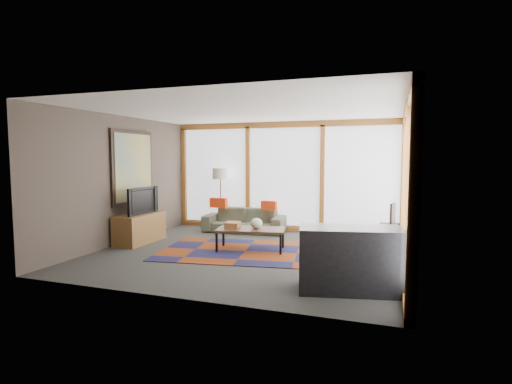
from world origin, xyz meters
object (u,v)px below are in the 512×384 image
(bookshelf, at_px, (388,247))
(television, at_px, (139,201))
(coffee_table, at_px, (251,240))
(bar_counter, at_px, (351,259))
(floor_lamp, at_px, (221,199))
(tv_console, at_px, (140,228))
(sofa, at_px, (244,220))

(bookshelf, xyz_separation_m, television, (-4.87, -0.12, 0.62))
(coffee_table, xyz_separation_m, bar_counter, (2.02, -1.71, 0.21))
(bar_counter, bearing_deg, coffee_table, 127.43)
(floor_lamp, bearing_deg, bookshelf, -24.82)
(coffee_table, xyz_separation_m, tv_console, (-2.41, -0.08, 0.09))
(bar_counter, bearing_deg, bookshelf, 63.29)
(bookshelf, distance_m, television, 4.92)
(floor_lamp, height_order, bookshelf, floor_lamp)
(floor_lamp, bearing_deg, tv_console, -116.37)
(floor_lamp, distance_m, tv_console, 2.20)
(bar_counter, bearing_deg, sofa, 116.95)
(sofa, height_order, coffee_table, sofa)
(floor_lamp, relative_size, coffee_table, 1.19)
(coffee_table, bearing_deg, tv_console, -178.09)
(floor_lamp, height_order, television, floor_lamp)
(television, bearing_deg, tv_console, 44.81)
(bookshelf, height_order, bar_counter, bar_counter)
(bar_counter, bearing_deg, television, 147.54)
(bookshelf, height_order, tv_console, tv_console)
(floor_lamp, relative_size, television, 1.56)
(tv_console, bearing_deg, floor_lamp, 63.63)
(coffee_table, relative_size, tv_console, 1.05)
(tv_console, xyz_separation_m, television, (0.01, -0.01, 0.58))
(bookshelf, distance_m, bar_counter, 1.82)
(sofa, xyz_separation_m, bookshelf, (3.27, -1.70, -0.03))
(floor_lamp, xyz_separation_m, television, (-0.95, -1.94, 0.13))
(floor_lamp, relative_size, bookshelf, 0.74)
(floor_lamp, relative_size, bar_counter, 1.12)
(tv_console, distance_m, television, 0.58)
(television, bearing_deg, floor_lamp, -25.14)
(bookshelf, relative_size, bar_counter, 1.51)
(floor_lamp, xyz_separation_m, coffee_table, (1.45, -1.85, -0.54))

